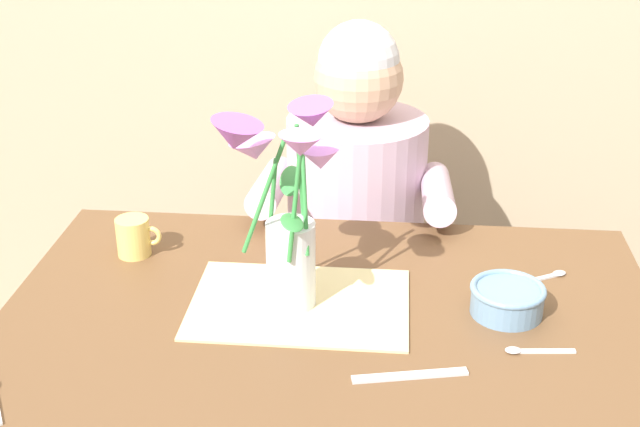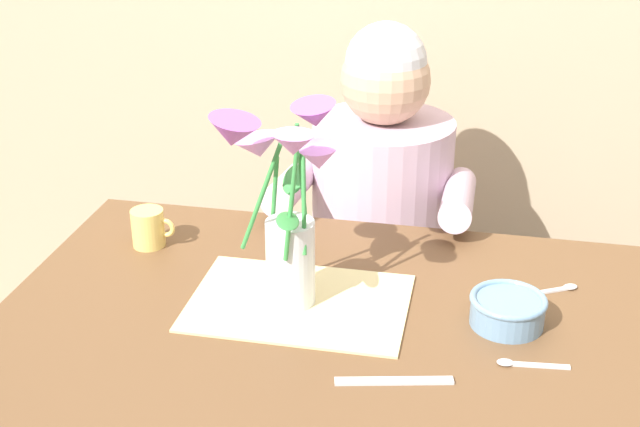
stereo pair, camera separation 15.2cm
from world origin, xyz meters
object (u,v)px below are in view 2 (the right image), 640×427
Objects in this scene: dinner_knife at (394,381)px; flower_vase at (284,203)px; ceramic_bowl at (508,309)px; seated_person at (380,249)px; tea_cup at (149,228)px.

flower_vase is at bearing 125.75° from dinner_knife.
seated_person is at bearing 117.71° from ceramic_bowl.
dinner_knife is at bearing -41.72° from flower_vase.
tea_cup is at bearing 134.05° from dinner_knife.
flower_vase is at bearing -26.72° from tea_cup.
seated_person is at bearing 80.66° from flower_vase.
seated_person reaches higher than dinner_knife.
tea_cup reaches higher than ceramic_bowl.
seated_person is 0.68m from ceramic_bowl.
dinner_knife is (0.23, -0.20, -0.20)m from flower_vase.
seated_person reaches higher than ceramic_bowl.
flower_vase is 2.78× the size of ceramic_bowl.
flower_vase is 4.06× the size of tea_cup.
ceramic_bowl is 0.75m from tea_cup.
seated_person is 8.35× the size of ceramic_bowl.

